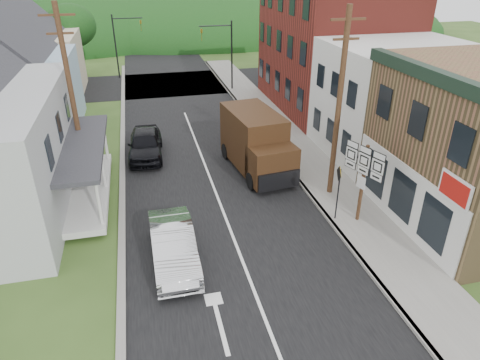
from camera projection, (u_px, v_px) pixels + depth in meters
ground at (238, 250)px, 17.59m from camera, size 120.00×120.00×0.00m
road at (201, 154)px, 26.21m from camera, size 9.00×90.00×0.02m
cross_road at (173, 84)px, 40.87m from camera, size 60.00×9.00×0.02m
sidewalk_right at (303, 157)px, 25.68m from camera, size 2.80×55.00×0.15m
curb_right at (281, 159)px, 25.40m from camera, size 0.20×55.00×0.15m
curb_left at (122, 175)px, 23.49m from camera, size 0.30×55.00×0.12m
storefront_white at (397, 101)px, 24.90m from camera, size 8.00×7.00×6.50m
storefront_red at (332, 43)px, 32.29m from camera, size 8.00×12.00×10.00m
house_blue at (17, 77)px, 28.26m from camera, size 7.14×8.16×7.28m
house_cream at (34, 52)px, 35.92m from camera, size 7.14×8.16×7.28m
utility_pole_right at (339, 106)px, 19.62m from camera, size 1.60×0.26×9.00m
utility_pole_left at (72, 96)px, 20.99m from camera, size 1.60×0.26×9.00m
traffic_signal_right at (224, 48)px, 37.01m from camera, size 2.87×0.20×6.00m
traffic_signal_left at (122, 39)px, 41.27m from camera, size 2.87×0.20×6.00m
tree_left_d at (70, 26)px, 41.06m from camera, size 4.80×4.80×6.94m
forested_ridge at (155, 37)px, 65.02m from camera, size 90.00×30.00×16.00m
silver_sedan at (174, 246)px, 16.54m from camera, size 1.69×4.71×1.55m
dark_sedan at (145, 144)px, 25.49m from camera, size 2.25×4.93×1.64m
delivery_van at (256, 143)px, 23.47m from camera, size 3.04×6.11×3.28m
route_sign_cluster at (363, 173)px, 18.26m from camera, size 0.75×1.99×3.64m
warning_sign at (338, 186)px, 18.67m from camera, size 0.18×0.72×2.65m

